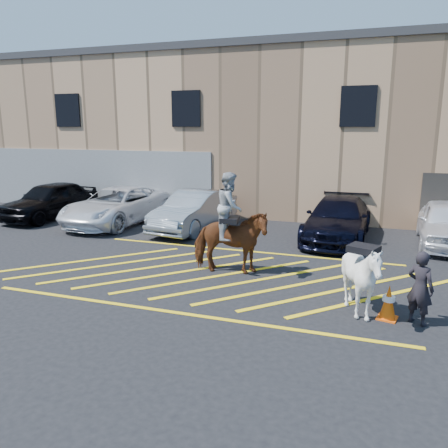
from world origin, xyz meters
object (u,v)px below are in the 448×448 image
(car_black_suv, at_px, (50,200))
(saddled_white, at_px, (362,278))
(car_white_suv, at_px, (447,223))
(mounted_bay, at_px, (230,234))
(car_white_pickup, at_px, (117,206))
(handler, at_px, (420,288))
(car_blue_suv, at_px, (338,219))
(car_silver_sedan, at_px, (194,211))
(traffic_cone, at_px, (388,302))

(car_black_suv, bearing_deg, saddled_white, -20.61)
(car_white_suv, distance_m, mounted_bay, 7.76)
(car_white_pickup, height_order, saddled_white, saddled_white)
(car_white_pickup, height_order, handler, handler)
(car_white_pickup, relative_size, car_white_suv, 1.21)
(car_blue_suv, xyz_separation_m, car_white_suv, (3.49, 0.29, 0.02))
(car_silver_sedan, relative_size, car_blue_suv, 0.91)
(mounted_bay, distance_m, traffic_cone, 4.35)
(handler, bearing_deg, mounted_bay, 14.19)
(car_white_suv, xyz_separation_m, mounted_bay, (-5.94, -4.99, 0.36))
(handler, distance_m, traffic_cone, 0.68)
(car_blue_suv, bearing_deg, handler, -69.25)
(traffic_cone, bearing_deg, car_silver_sedan, 137.85)
(car_white_suv, relative_size, mounted_bay, 1.60)
(car_blue_suv, relative_size, traffic_cone, 6.79)
(car_blue_suv, bearing_deg, car_white_pickup, -175.18)
(car_silver_sedan, distance_m, saddled_white, 8.77)
(car_silver_sedan, height_order, handler, handler)
(car_white_pickup, distance_m, car_white_suv, 12.16)
(car_silver_sedan, xyz_separation_m, traffic_cone, (6.78, -6.14, -0.38))
(car_blue_suv, height_order, traffic_cone, car_blue_suv)
(car_black_suv, relative_size, traffic_cone, 6.29)
(mounted_bay, bearing_deg, saddled_white, -27.11)
(car_black_suv, relative_size, car_white_suv, 1.06)
(saddled_white, bearing_deg, car_silver_sedan, 135.24)
(car_white_pickup, xyz_separation_m, traffic_cone, (10.16, -6.14, -0.37))
(saddled_white, bearing_deg, handler, -0.39)
(car_blue_suv, xyz_separation_m, traffic_cone, (1.49, -6.40, -0.35))
(car_white_pickup, height_order, car_silver_sedan, car_silver_sedan)
(car_blue_suv, relative_size, car_white_suv, 1.14)
(car_white_suv, relative_size, handler, 2.88)
(car_black_suv, relative_size, mounted_bay, 1.69)
(car_white_suv, bearing_deg, car_blue_suv, -172.16)
(car_black_suv, xyz_separation_m, car_blue_suv, (11.98, 0.20, -0.06))
(car_silver_sedan, distance_m, mounted_bay, 5.28)
(car_black_suv, bearing_deg, handler, -18.83)
(car_silver_sedan, bearing_deg, car_black_suv, -173.28)
(saddled_white, bearing_deg, traffic_cone, 3.79)
(mounted_bay, relative_size, saddled_white, 1.46)
(car_white_suv, bearing_deg, traffic_cone, -103.50)
(car_white_pickup, xyz_separation_m, car_white_suv, (12.15, 0.55, 0.01))
(mounted_bay, relative_size, traffic_cone, 3.72)
(car_blue_suv, bearing_deg, mounted_bay, -114.40)
(handler, bearing_deg, car_blue_suv, -37.00)
(mounted_bay, bearing_deg, car_silver_sedan, 122.59)
(mounted_bay, distance_m, saddled_white, 3.82)
(car_white_pickup, relative_size, saddled_white, 2.84)
(handler, relative_size, saddled_white, 0.81)
(mounted_bay, xyz_separation_m, traffic_cone, (3.94, -1.70, -0.73))
(car_white_pickup, distance_m, handler, 12.37)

